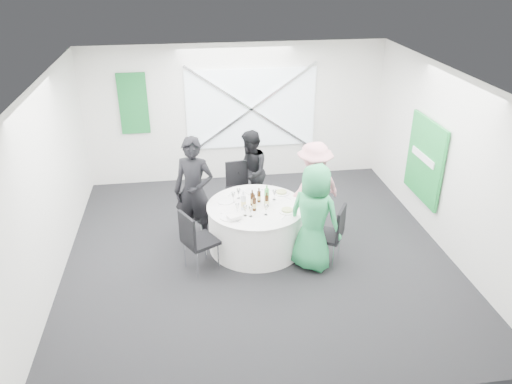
{
  "coord_description": "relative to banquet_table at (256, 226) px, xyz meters",
  "views": [
    {
      "loc": [
        -1.0,
        -6.69,
        4.45
      ],
      "look_at": [
        0.0,
        0.2,
        1.0
      ],
      "focal_mm": 35.0,
      "sensor_mm": 36.0,
      "label": 1
    }
  ],
  "objects": [
    {
      "name": "beer_bottle_a",
      "position": [
        -0.06,
        0.01,
        0.49
      ],
      "size": [
        0.06,
        0.06,
        0.27
      ],
      "color": "#341A09",
      "rests_on": "banquet_table"
    },
    {
      "name": "fork_b",
      "position": [
        -0.37,
        0.44,
        0.38
      ],
      "size": [
        0.09,
        0.13,
        0.01
      ],
      "primitive_type": "cube",
      "rotation": [
        0.0,
        0.0,
        2.57
      ],
      "color": "silver",
      "rests_on": "banquet_table"
    },
    {
      "name": "wall_front",
      "position": [
        0.0,
        -3.2,
        1.02
      ],
      "size": [
        6.0,
        0.0,
        6.0
      ],
      "primitive_type": "plane",
      "rotation": [
        -1.57,
        0.0,
        0.0
      ],
      "color": "silver",
      "rests_on": "floor"
    },
    {
      "name": "green_banner",
      "position": [
        -2.0,
        2.75,
        1.32
      ],
      "size": [
        0.55,
        0.04,
        1.2
      ],
      "primitive_type": "cube",
      "color": "#136227",
      "rests_on": "wall_back"
    },
    {
      "name": "wall_left",
      "position": [
        -3.0,
        -0.2,
        1.02
      ],
      "size": [
        0.0,
        6.0,
        6.0
      ],
      "primitive_type": "plane",
      "rotation": [
        1.57,
        0.0,
        1.57
      ],
      "color": "silver",
      "rests_on": "floor"
    },
    {
      "name": "green_sign",
      "position": [
        2.94,
        0.4,
        0.82
      ],
      "size": [
        0.05,
        1.2,
        1.4
      ],
      "primitive_type": "cube",
      "color": "#198C37",
      "rests_on": "wall_right"
    },
    {
      "name": "ceiling",
      "position": [
        0.0,
        -0.2,
        2.42
      ],
      "size": [
        6.0,
        6.0,
        0.0
      ],
      "primitive_type": "plane",
      "rotation": [
        3.14,
        0.0,
        0.0
      ],
      "color": "white",
      "rests_on": "wall_back"
    },
    {
      "name": "chair_back",
      "position": [
        -0.14,
        1.24,
        0.19
      ],
      "size": [
        0.49,
        0.49,
        0.96
      ],
      "rotation": [
        0.0,
        0.0,
        0.11
      ],
      "color": "black",
      "rests_on": "floor"
    },
    {
      "name": "knife_e",
      "position": [
        0.54,
        -0.21,
        0.38
      ],
      "size": [
        0.11,
        0.13,
        0.01
      ],
      "primitive_type": "cube",
      "rotation": [
        0.0,
        0.0,
        -0.68
      ],
      "color": "silver",
      "rests_on": "banquet_table"
    },
    {
      "name": "banquet_table",
      "position": [
        0.0,
        0.0,
        0.0
      ],
      "size": [
        1.56,
        1.56,
        0.76
      ],
      "color": "silver",
      "rests_on": "floor"
    },
    {
      "name": "floor",
      "position": [
        0.0,
        -0.2,
        -0.38
      ],
      "size": [
        6.0,
        6.0,
        0.0
      ],
      "primitive_type": "plane",
      "color": "black",
      "rests_on": "ground"
    },
    {
      "name": "wall_right",
      "position": [
        3.0,
        -0.2,
        1.02
      ],
      "size": [
        0.0,
        6.0,
        6.0
      ],
      "primitive_type": "plane",
      "rotation": [
        1.57,
        0.0,
        -1.57
      ],
      "color": "silver",
      "rests_on": "floor"
    },
    {
      "name": "beer_bottle_b",
      "position": [
        0.06,
        0.12,
        0.47
      ],
      "size": [
        0.06,
        0.06,
        0.24
      ],
      "color": "#341A09",
      "rests_on": "banquet_table"
    },
    {
      "name": "person_woman_green",
      "position": [
        0.77,
        -0.66,
        0.46
      ],
      "size": [
        0.97,
        0.94,
        1.68
      ],
      "primitive_type": "imported",
      "rotation": [
        0.0,
        0.0,
        2.43
      ],
      "color": "#289253",
      "rests_on": "floor"
    },
    {
      "name": "plate_back_right",
      "position": [
        0.48,
        0.37,
        0.4
      ],
      "size": [
        0.26,
        0.26,
        0.04
      ],
      "color": "white",
      "rests_on": "banquet_table"
    },
    {
      "name": "chair_front_left",
      "position": [
        -0.99,
        -0.54,
        0.21
      ],
      "size": [
        0.62,
        0.62,
        1.0
      ],
      "rotation": [
        0.0,
        0.0,
        2.07
      ],
      "color": "black",
      "rests_on": "floor"
    },
    {
      "name": "chair_front_right",
      "position": [
        1.07,
        -0.63,
        0.2
      ],
      "size": [
        0.61,
        0.61,
        0.98
      ],
      "rotation": [
        0.0,
        0.0,
        4.18
      ],
      "color": "black",
      "rests_on": "floor"
    },
    {
      "name": "plate_back",
      "position": [
        0.02,
        0.5,
        0.39
      ],
      "size": [
        0.28,
        0.28,
        0.01
      ],
      "color": "white",
      "rests_on": "banquet_table"
    },
    {
      "name": "knife_b",
      "position": [
        -0.56,
        0.11,
        0.38
      ],
      "size": [
        0.08,
        0.14,
        0.01
      ],
      "primitive_type": "cube",
      "rotation": [
        0.0,
        0.0,
        2.64
      ],
      "color": "silver",
      "rests_on": "banquet_table"
    },
    {
      "name": "wine_glass_e",
      "position": [
        -0.24,
        0.29,
        0.5
      ],
      "size": [
        0.07,
        0.07,
        0.17
      ],
      "color": "white",
      "rests_on": "banquet_table"
    },
    {
      "name": "wine_glass_d",
      "position": [
        -0.13,
        -0.34,
        0.5
      ],
      "size": [
        0.07,
        0.07,
        0.17
      ],
      "color": "white",
      "rests_on": "banquet_table"
    },
    {
      "name": "napkin",
      "position": [
        -0.38,
        -0.39,
        0.42
      ],
      "size": [
        0.24,
        0.2,
        0.06
      ],
      "primitive_type": "cube",
      "rotation": [
        0.0,
        0.0,
        0.38
      ],
      "color": "silver",
      "rests_on": "plate_front_left"
    },
    {
      "name": "wall_back",
      "position": [
        0.0,
        2.8,
        1.02
      ],
      "size": [
        6.0,
        0.0,
        6.0
      ],
      "primitive_type": "plane",
      "rotation": [
        1.57,
        0.0,
        0.0
      ],
      "color": "silver",
      "rests_on": "floor"
    },
    {
      "name": "fork_e",
      "position": [
        0.35,
        -0.45,
        0.38
      ],
      "size": [
        0.1,
        0.13,
        0.01
      ],
      "primitive_type": "cube",
      "rotation": [
        0.0,
        0.0,
        -0.61
      ],
      "color": "silver",
      "rests_on": "banquet_table"
    },
    {
      "name": "person_man_back_left",
      "position": [
        -0.95,
        0.34,
        0.53
      ],
      "size": [
        0.77,
        0.63,
        1.82
      ],
      "primitive_type": "imported",
      "rotation": [
        0.0,
        0.0,
        -0.34
      ],
      "color": "black",
      "rests_on": "floor"
    },
    {
      "name": "window_brace_a",
      "position": [
        0.3,
        2.72,
        1.12
      ],
      "size": [
        2.63,
        0.05,
        1.84
      ],
      "primitive_type": "cube",
      "rotation": [
        0.0,
        0.97,
        0.0
      ],
      "color": "silver",
      "rests_on": "window_panel"
    },
    {
      "name": "plate_back_left",
      "position": [
        -0.46,
        0.21,
        0.39
      ],
      "size": [
        0.26,
        0.26,
        0.01
      ],
      "color": "white",
      "rests_on": "banquet_table"
    },
    {
      "name": "fork_c",
      "position": [
        0.21,
        0.54,
        0.38
      ],
      "size": [
        0.15,
        0.03,
        0.01
      ],
      "primitive_type": "cube",
      "rotation": [
        0.0,
        0.0,
        1.5
      ],
      "color": "silver",
      "rests_on": "banquet_table"
    },
    {
      "name": "knife_a",
      "position": [
        0.37,
        0.44,
        0.38
      ],
      "size": [
        0.09,
        0.13,
        0.01
      ],
      "primitive_type": "cube",
      "rotation": [
        0.0,
        0.0,
        0.58
      ],
      "color": "silver",
      "rests_on": "banquet_table"
    },
    {
      "name": "chair_back_right",
      "position": [
        1.01,
        0.35,
        0.18
      ],
      "size": [
        0.55,
        0.55,
        0.95
      ],
      "rotation": [
        0.0,
        0.0,
        -1.23
      ],
      "color": "black",
      "rests_on": "floor"
    },
    {
      "name": "plate_front_right",
      "position": [
        0.45,
        -0.26,
        0.4
      ],
      "size": [
        0.26,
        0.26,
        0.04
      ],
      "color": "white",
      "rests_on": "banquet_table"
    },
    {
      "name": "fork_a",
      "position": [
        0.55,
        0.18,
        0.38
      ],
      "size": [
        0.1,
        0.13,
        0.01
      ],
      "primitive_type": "cube",
      "rotation": [
        0.0,
        0.0,
        0.61
      ],
      "color": "silver",
      "rests_on": "banquet_table"
    },
    {
      "name": "plate_front_left",
      "position": [
        -0.46,
        -0.32,
        0.39
      ],
      "size": [
        0.28,
        0.28,
        0.01
      ],
      "color": "white",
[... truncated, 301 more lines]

